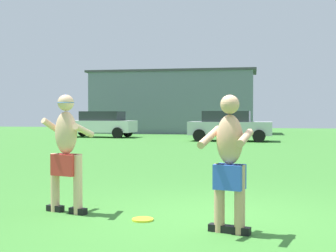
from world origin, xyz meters
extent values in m
plane|color=#38752D|center=(0.00, 0.00, 0.00)|extent=(80.00, 80.00, 0.00)
cube|color=black|center=(-2.37, 0.08, 0.04)|extent=(0.28, 0.18, 0.09)
cylinder|color=#E0AD89|center=(-2.37, 0.08, 0.43)|extent=(0.13, 0.13, 0.86)
cube|color=black|center=(-1.96, -0.04, 0.04)|extent=(0.28, 0.18, 0.09)
cylinder|color=#E0AD89|center=(-1.96, -0.04, 0.43)|extent=(0.13, 0.13, 0.86)
cube|color=red|center=(-2.17, 0.02, 0.71)|extent=(0.44, 0.34, 0.31)
ellipsoid|color=#E0AD89|center=(-2.17, 0.02, 1.17)|extent=(0.42, 0.31, 0.62)
cylinder|color=#E0AD89|center=(-2.37, 0.19, 1.20)|extent=(0.34, 0.53, 0.38)
cylinder|color=#E0AD89|center=(-1.90, 0.05, 1.20)|extent=(0.11, 0.60, 0.23)
sphere|color=#E0AD89|center=(-2.17, 0.02, 1.61)|extent=(0.24, 0.24, 0.24)
cone|color=#194CA5|center=(-2.17, 0.02, 1.67)|extent=(0.31, 0.31, 0.13)
cube|color=black|center=(0.36, -0.72, 0.04)|extent=(0.28, 0.18, 0.09)
cylinder|color=tan|center=(0.36, -0.72, 0.42)|extent=(0.13, 0.13, 0.84)
cube|color=black|center=(0.11, -0.64, 0.04)|extent=(0.28, 0.18, 0.09)
cylinder|color=tan|center=(0.11, -0.64, 0.42)|extent=(0.13, 0.13, 0.84)
cube|color=blue|center=(0.24, -0.68, 0.69)|extent=(0.40, 0.33, 0.30)
ellipsoid|color=tan|center=(0.24, -0.68, 1.14)|extent=(0.38, 0.30, 0.60)
cylinder|color=tan|center=(0.43, -0.84, 1.17)|extent=(0.19, 0.59, 0.19)
cylinder|color=tan|center=(0.00, -0.71, 1.17)|extent=(0.26, 0.58, 0.26)
sphere|color=tan|center=(0.24, -0.68, 1.56)|extent=(0.23, 0.23, 0.23)
cylinder|color=yellow|center=(-0.95, -0.24, 0.01)|extent=(0.29, 0.29, 0.03)
cube|color=silver|center=(-0.71, 18.00, 0.67)|extent=(4.37, 1.97, 0.70)
cube|color=#282D33|center=(-0.91, 18.01, 1.30)|extent=(2.47, 1.68, 0.56)
cylinder|color=black|center=(0.83, 18.84, 0.32)|extent=(0.65, 0.25, 0.64)
cylinder|color=black|center=(0.76, 17.05, 0.32)|extent=(0.65, 0.25, 0.64)
cylinder|color=black|center=(-2.18, 18.96, 0.32)|extent=(0.65, 0.25, 0.64)
cylinder|color=black|center=(-2.25, 17.16, 0.32)|extent=(0.65, 0.25, 0.64)
cube|color=white|center=(-8.76, 20.41, 0.67)|extent=(4.40, 2.05, 0.70)
cube|color=#282D33|center=(-8.56, 20.40, 1.30)|extent=(2.50, 1.72, 0.56)
cylinder|color=black|center=(-10.31, 19.60, 0.32)|extent=(0.65, 0.26, 0.64)
cylinder|color=black|center=(-10.21, 21.40, 0.32)|extent=(0.65, 0.26, 0.64)
cylinder|color=black|center=(-7.31, 19.42, 0.32)|extent=(0.65, 0.26, 0.64)
cylinder|color=black|center=(-7.20, 21.22, 0.32)|extent=(0.65, 0.26, 0.64)
cube|color=slate|center=(-5.43, 27.37, 2.20)|extent=(11.71, 4.29, 4.41)
cube|color=#3F3F44|center=(-5.43, 27.37, 4.49)|extent=(12.18, 4.46, 0.16)
camera|label=1|loc=(0.53, -6.25, 1.45)|focal=49.04mm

